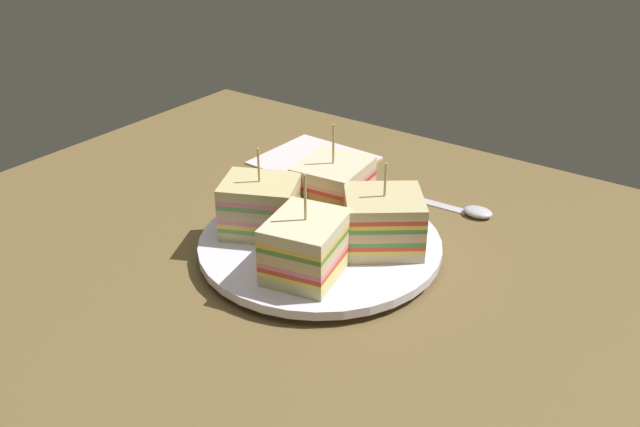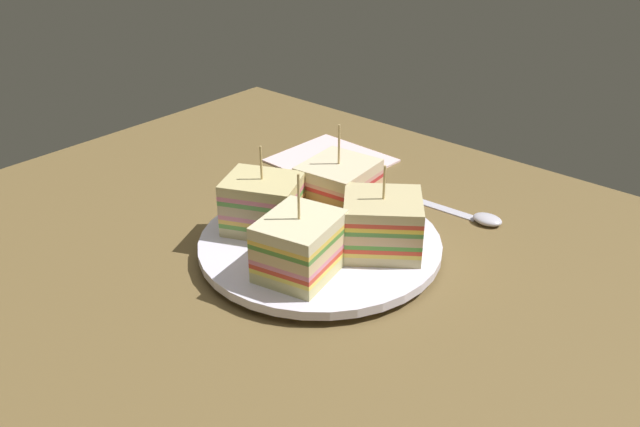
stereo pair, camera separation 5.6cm
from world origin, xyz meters
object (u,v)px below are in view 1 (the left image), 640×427
object	(u,v)px
sandwich_wedge_1	(333,188)
sandwich_wedge_3	(306,247)
sandwich_wedge_0	(383,222)
chip_pile	(310,227)
plate	(320,245)
spoon	(461,208)
napkin	(314,160)
sandwich_wedge_2	(261,207)

from	to	relation	value
sandwich_wedge_1	sandwich_wedge_3	world-z (taller)	same
sandwich_wedge_1	sandwich_wedge_0	bearing A→B (deg)	62.21
sandwich_wedge_1	chip_pile	distance (cm)	6.61
plate	chip_pile	distance (cm)	2.31
spoon	napkin	world-z (taller)	spoon
plate	sandwich_wedge_3	world-z (taller)	sandwich_wedge_3
sandwich_wedge_0	spoon	size ratio (longest dim) A/B	0.72
sandwich_wedge_0	plate	bearing A→B (deg)	-13.56
sandwich_wedge_2	spoon	bearing A→B (deg)	28.75
sandwich_wedge_0	napkin	world-z (taller)	sandwich_wedge_0
sandwich_wedge_2	sandwich_wedge_3	xyz separation A→B (cm)	(-8.52, 3.73, 0.02)
sandwich_wedge_3	sandwich_wedge_1	bearing A→B (deg)	11.41
sandwich_wedge_0	chip_pile	world-z (taller)	sandwich_wedge_0
plate	spoon	bearing A→B (deg)	-114.99
sandwich_wedge_2	chip_pile	xyz separation A→B (cm)	(-4.99, -1.59, -1.45)
sandwich_wedge_2	napkin	world-z (taller)	sandwich_wedge_2
napkin	spoon	bearing A→B (deg)	175.47
plate	spoon	distance (cm)	18.69
sandwich_wedge_3	chip_pile	size ratio (longest dim) A/B	1.42
sandwich_wedge_0	spoon	bearing A→B (deg)	-135.48
sandwich_wedge_2	plate	bearing A→B (deg)	-6.20
sandwich_wedge_1	sandwich_wedge_3	size ratio (longest dim) A/B	0.99
sandwich_wedge_3	napkin	distance (cm)	29.99
spoon	napkin	size ratio (longest dim) A/B	1.04
sandwich_wedge_3	napkin	xyz separation A→B (cm)	(16.82, -24.46, -4.27)
sandwich_wedge_0	sandwich_wedge_1	size ratio (longest dim) A/B	1.00
sandwich_wedge_3	spoon	size ratio (longest dim) A/B	0.72
sandwich_wedge_2	napkin	bearing A→B (deg)	86.72
plate	sandwich_wedge_1	xyz separation A→B (cm)	(2.46, -5.81, 3.52)
sandwich_wedge_1	sandwich_wedge_3	bearing A→B (deg)	17.28
plate	chip_pile	bearing A→B (deg)	25.00
sandwich_wedge_0	napkin	size ratio (longest dim) A/B	0.74
plate	sandwich_wedge_2	size ratio (longest dim) A/B	2.63
sandwich_wedge_1	napkin	bearing A→B (deg)	-143.59
plate	spoon	xyz separation A→B (cm)	(-7.89, -16.93, -0.62)
chip_pile	spoon	world-z (taller)	chip_pile
sandwich_wedge_0	sandwich_wedge_1	distance (cm)	8.87
plate	napkin	xyz separation A→B (cm)	(14.27, -18.69, -0.76)
spoon	sandwich_wedge_2	bearing A→B (deg)	-129.26
sandwich_wedge_1	chip_pile	bearing A→B (deg)	7.21
sandwich_wedge_2	chip_pile	distance (cm)	5.44
sandwich_wedge_1	sandwich_wedge_2	size ratio (longest dim) A/B	1.07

